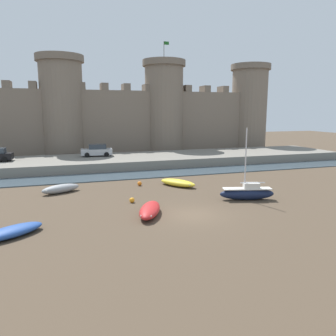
{
  "coord_description": "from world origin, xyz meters",
  "views": [
    {
      "loc": [
        -8.54,
        -20.58,
        7.23
      ],
      "look_at": [
        -0.15,
        5.24,
        2.5
      ],
      "focal_mm": 35.0,
      "sensor_mm": 36.0,
      "label": 1
    }
  ],
  "objects_px": {
    "mooring_buoy_off_centre": "(140,184)",
    "mooring_buoy_near_shore": "(132,200)",
    "rowboat_near_channel_left": "(178,183)",
    "sailboat_foreground_right": "(247,193)",
    "rowboat_midflat_centre": "(11,232)",
    "car_quay_east": "(97,151)",
    "rowboat_midflat_right": "(61,188)",
    "rowboat_foreground_centre": "(150,210)"
  },
  "relations": [
    {
      "from": "mooring_buoy_off_centre",
      "to": "mooring_buoy_near_shore",
      "type": "bearing_deg",
      "value": -108.87
    },
    {
      "from": "rowboat_near_channel_left",
      "to": "sailboat_foreground_right",
      "type": "height_order",
      "value": "sailboat_foreground_right"
    },
    {
      "from": "rowboat_midflat_centre",
      "to": "car_quay_east",
      "type": "distance_m",
      "value": 25.87
    },
    {
      "from": "rowboat_near_channel_left",
      "to": "rowboat_midflat_right",
      "type": "relative_size",
      "value": 1.11
    },
    {
      "from": "mooring_buoy_off_centre",
      "to": "car_quay_east",
      "type": "xyz_separation_m",
      "value": [
        -2.62,
        14.05,
        1.77
      ]
    },
    {
      "from": "rowboat_midflat_right",
      "to": "mooring_buoy_near_shore",
      "type": "distance_m",
      "value": 7.45
    },
    {
      "from": "mooring_buoy_near_shore",
      "to": "mooring_buoy_off_centre",
      "type": "height_order",
      "value": "mooring_buoy_off_centre"
    },
    {
      "from": "sailboat_foreground_right",
      "to": "mooring_buoy_near_shore",
      "type": "xyz_separation_m",
      "value": [
        -9.24,
        2.08,
        -0.39
      ]
    },
    {
      "from": "rowboat_midflat_centre",
      "to": "mooring_buoy_near_shore",
      "type": "height_order",
      "value": "rowboat_midflat_centre"
    },
    {
      "from": "sailboat_foreground_right",
      "to": "rowboat_foreground_centre",
      "type": "xyz_separation_m",
      "value": [
        -8.7,
        -1.48,
        -0.19
      ]
    },
    {
      "from": "rowboat_foreground_centre",
      "to": "mooring_buoy_near_shore",
      "type": "relative_size",
      "value": 10.01
    },
    {
      "from": "rowboat_midflat_centre",
      "to": "car_quay_east",
      "type": "relative_size",
      "value": 0.96
    },
    {
      "from": "rowboat_midflat_centre",
      "to": "sailboat_foreground_right",
      "type": "xyz_separation_m",
      "value": [
        17.43,
        2.87,
        0.28
      ]
    },
    {
      "from": "car_quay_east",
      "to": "sailboat_foreground_right",
      "type": "bearing_deg",
      "value": -65.59
    },
    {
      "from": "rowboat_midflat_right",
      "to": "sailboat_foreground_right",
      "type": "bearing_deg",
      "value": -26.13
    },
    {
      "from": "rowboat_foreground_centre",
      "to": "car_quay_east",
      "type": "relative_size",
      "value": 0.99
    },
    {
      "from": "sailboat_foreground_right",
      "to": "rowboat_midflat_right",
      "type": "distance_m",
      "value": 16.32
    },
    {
      "from": "rowboat_foreground_centre",
      "to": "mooring_buoy_near_shore",
      "type": "bearing_deg",
      "value": 98.51
    },
    {
      "from": "rowboat_midflat_right",
      "to": "rowboat_foreground_centre",
      "type": "distance_m",
      "value": 10.51
    },
    {
      "from": "rowboat_midflat_centre",
      "to": "rowboat_near_channel_left",
      "type": "bearing_deg",
      "value": 34.32
    },
    {
      "from": "rowboat_foreground_centre",
      "to": "mooring_buoy_off_centre",
      "type": "bearing_deg",
      "value": 81.3
    },
    {
      "from": "rowboat_midflat_right",
      "to": "rowboat_foreground_centre",
      "type": "relative_size",
      "value": 0.87
    },
    {
      "from": "rowboat_near_channel_left",
      "to": "mooring_buoy_near_shore",
      "type": "distance_m",
      "value": 6.99
    },
    {
      "from": "rowboat_near_channel_left",
      "to": "mooring_buoy_near_shore",
      "type": "relative_size",
      "value": 9.67
    },
    {
      "from": "rowboat_near_channel_left",
      "to": "mooring_buoy_near_shore",
      "type": "height_order",
      "value": "rowboat_near_channel_left"
    },
    {
      "from": "car_quay_east",
      "to": "mooring_buoy_off_centre",
      "type": "bearing_deg",
      "value": -79.44
    },
    {
      "from": "rowboat_near_channel_left",
      "to": "sailboat_foreground_right",
      "type": "bearing_deg",
      "value": -59.63
    },
    {
      "from": "mooring_buoy_off_centre",
      "to": "sailboat_foreground_right",
      "type": "bearing_deg",
      "value": -46.88
    },
    {
      "from": "mooring_buoy_off_centre",
      "to": "rowboat_midflat_right",
      "type": "bearing_deg",
      "value": -175.39
    },
    {
      "from": "car_quay_east",
      "to": "rowboat_midflat_centre",
      "type": "bearing_deg",
      "value": -106.94
    },
    {
      "from": "mooring_buoy_near_shore",
      "to": "car_quay_east",
      "type": "bearing_deg",
      "value": 91.94
    },
    {
      "from": "rowboat_midflat_centre",
      "to": "rowboat_midflat_right",
      "type": "height_order",
      "value": "rowboat_midflat_right"
    },
    {
      "from": "mooring_buoy_near_shore",
      "to": "rowboat_midflat_right",
      "type": "bearing_deg",
      "value": 136.68
    },
    {
      "from": "rowboat_near_channel_left",
      "to": "car_quay_east",
      "type": "distance_m",
      "value": 16.64
    },
    {
      "from": "rowboat_midflat_centre",
      "to": "rowboat_near_channel_left",
      "type": "xyz_separation_m",
      "value": [
        13.65,
        9.32,
        0.04
      ]
    },
    {
      "from": "sailboat_foreground_right",
      "to": "car_quay_east",
      "type": "xyz_separation_m",
      "value": [
        -9.91,
        21.83,
        1.39
      ]
    },
    {
      "from": "sailboat_foreground_right",
      "to": "car_quay_east",
      "type": "distance_m",
      "value": 24.01
    },
    {
      "from": "rowboat_near_channel_left",
      "to": "car_quay_east",
      "type": "bearing_deg",
      "value": 111.72
    },
    {
      "from": "car_quay_east",
      "to": "rowboat_midflat_right",
      "type": "bearing_deg",
      "value": -107.96
    },
    {
      "from": "rowboat_midflat_centre",
      "to": "car_quay_east",
      "type": "xyz_separation_m",
      "value": [
        7.52,
        24.7,
        1.67
      ]
    },
    {
      "from": "mooring_buoy_near_shore",
      "to": "car_quay_east",
      "type": "height_order",
      "value": "car_quay_east"
    },
    {
      "from": "car_quay_east",
      "to": "mooring_buoy_near_shore",
      "type": "bearing_deg",
      "value": -88.06
    }
  ]
}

